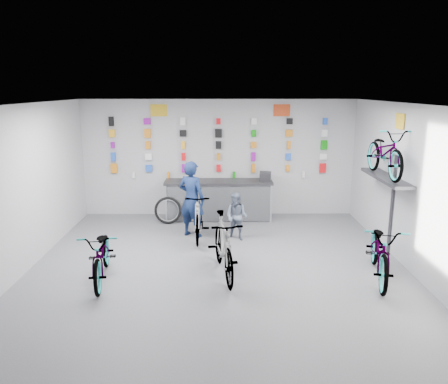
{
  "coord_description": "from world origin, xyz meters",
  "views": [
    {
      "loc": [
        0.04,
        -7.18,
        3.27
      ],
      "look_at": [
        0.12,
        1.4,
        1.22
      ],
      "focal_mm": 35.0,
      "sensor_mm": 36.0,
      "label": 1
    }
  ],
  "objects_px": {
    "bike_center": "(223,246)",
    "clerk": "(192,199)",
    "counter": "(219,200)",
    "customer": "(237,216)",
    "bike_service": "(198,215)",
    "bike_right": "(380,250)",
    "bike_left": "(102,254)"
  },
  "relations": [
    {
      "from": "clerk",
      "to": "bike_center",
      "type": "bearing_deg",
      "value": 135.19
    },
    {
      "from": "bike_service",
      "to": "customer",
      "type": "distance_m",
      "value": 0.85
    },
    {
      "from": "counter",
      "to": "bike_right",
      "type": "relative_size",
      "value": 1.36
    },
    {
      "from": "bike_left",
      "to": "bike_service",
      "type": "distance_m",
      "value": 2.68
    },
    {
      "from": "bike_right",
      "to": "bike_service",
      "type": "xyz_separation_m",
      "value": [
        -3.28,
        2.15,
        0.02
      ]
    },
    {
      "from": "bike_center",
      "to": "bike_service",
      "type": "xyz_separation_m",
      "value": [
        -0.54,
        2.01,
        -0.02
      ]
    },
    {
      "from": "counter",
      "to": "bike_center",
      "type": "height_order",
      "value": "bike_center"
    },
    {
      "from": "bike_service",
      "to": "clerk",
      "type": "distance_m",
      "value": 0.38
    },
    {
      "from": "counter",
      "to": "customer",
      "type": "distance_m",
      "value": 1.61
    },
    {
      "from": "bike_left",
      "to": "customer",
      "type": "xyz_separation_m",
      "value": [
        2.4,
        2.07,
        0.05
      ]
    },
    {
      "from": "counter",
      "to": "clerk",
      "type": "distance_m",
      "value": 1.48
    },
    {
      "from": "bike_left",
      "to": "bike_service",
      "type": "bearing_deg",
      "value": 46.16
    },
    {
      "from": "bike_center",
      "to": "customer",
      "type": "xyz_separation_m",
      "value": [
        0.3,
        1.91,
        -0.03
      ]
    },
    {
      "from": "bike_left",
      "to": "clerk",
      "type": "height_order",
      "value": "clerk"
    },
    {
      "from": "bike_service",
      "to": "customer",
      "type": "bearing_deg",
      "value": -7.61
    },
    {
      "from": "counter",
      "to": "clerk",
      "type": "bearing_deg",
      "value": -114.49
    },
    {
      "from": "clerk",
      "to": "bike_right",
      "type": "bearing_deg",
      "value": 173.6
    },
    {
      "from": "bike_right",
      "to": "clerk",
      "type": "relative_size",
      "value": 1.15
    },
    {
      "from": "clerk",
      "to": "counter",
      "type": "bearing_deg",
      "value": -87.08
    },
    {
      "from": "bike_left",
      "to": "bike_center",
      "type": "relative_size",
      "value": 0.97
    },
    {
      "from": "bike_center",
      "to": "customer",
      "type": "height_order",
      "value": "bike_center"
    },
    {
      "from": "bike_center",
      "to": "bike_service",
      "type": "distance_m",
      "value": 2.08
    },
    {
      "from": "counter",
      "to": "customer",
      "type": "bearing_deg",
      "value": -75.63
    },
    {
      "from": "bike_service",
      "to": "bike_right",
      "type": "bearing_deg",
      "value": -33.78
    },
    {
      "from": "bike_center",
      "to": "clerk",
      "type": "distance_m",
      "value": 2.28
    },
    {
      "from": "bike_center",
      "to": "bike_left",
      "type": "bearing_deg",
      "value": 175.71
    },
    {
      "from": "counter",
      "to": "clerk",
      "type": "height_order",
      "value": "clerk"
    },
    {
      "from": "bike_center",
      "to": "clerk",
      "type": "xyz_separation_m",
      "value": [
        -0.69,
        2.16,
        0.3
      ]
    },
    {
      "from": "bike_left",
      "to": "bike_service",
      "type": "xyz_separation_m",
      "value": [
        1.56,
        2.18,
        0.07
      ]
    },
    {
      "from": "bike_right",
      "to": "bike_service",
      "type": "height_order",
      "value": "bike_service"
    },
    {
      "from": "bike_right",
      "to": "clerk",
      "type": "xyz_separation_m",
      "value": [
        -3.43,
        2.29,
        0.34
      ]
    },
    {
      "from": "bike_right",
      "to": "clerk",
      "type": "height_order",
      "value": "clerk"
    }
  ]
}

